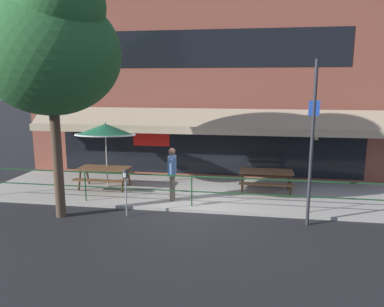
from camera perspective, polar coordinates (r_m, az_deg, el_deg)
ground_plane at (r=11.38m, az=-0.29°, el=-8.99°), size 120.00×120.00×0.00m
patio_deck at (r=13.24m, az=1.13°, el=-5.87°), size 15.00×4.00×0.10m
restaurant_building at (r=14.88m, az=2.40°, el=9.92°), size 15.00×1.60×7.28m
patio_railing at (r=11.42m, az=-0.05°, el=-4.71°), size 13.84×0.04×0.97m
picnic_table_left at (r=13.71m, az=-13.21°, el=-2.73°), size 1.80×1.42×0.76m
picnic_table_centre at (r=13.13m, az=11.23°, el=-3.26°), size 1.80×1.42×0.76m
patio_umbrella_left at (r=13.69m, az=-13.07°, el=3.52°), size 2.14×2.14×2.38m
pedestrian_walking at (r=11.98m, az=-3.04°, el=-2.70°), size 0.28×0.62×1.71m
parking_meter_near at (r=10.91m, az=-10.10°, el=-3.74°), size 0.15×0.16×1.42m
street_sign_pole at (r=10.35m, az=17.81°, el=1.50°), size 0.28×0.09×4.44m
street_tree_curbside at (r=11.00m, az=-20.56°, el=15.03°), size 3.86×3.47×6.80m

